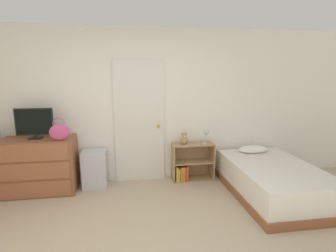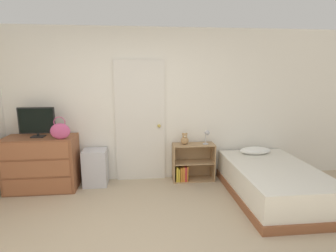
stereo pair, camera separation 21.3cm
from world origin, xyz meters
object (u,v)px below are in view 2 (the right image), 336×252
at_px(tv, 37,122).
at_px(bed, 273,182).
at_px(storage_bin, 95,167).
at_px(desk_lamp, 207,135).
at_px(dresser, 42,163).
at_px(handbag, 60,131).
at_px(bookshelf, 190,165).
at_px(teddy_bear, 185,139).

bearing_deg(tv, bed, -10.64).
relative_size(storage_bin, desk_lamp, 2.44).
height_order(dresser, desk_lamp, desk_lamp).
relative_size(handbag, bed, 0.19).
height_order(tv, bed, tv).
bearing_deg(desk_lamp, dresser, -178.41).
height_order(bookshelf, bed, bookshelf).
relative_size(bookshelf, desk_lamp, 2.89).
xyz_separation_m(storage_bin, bookshelf, (1.58, 0.04, -0.03)).
distance_m(handbag, teddy_bear, 1.96).
xyz_separation_m(dresser, tv, (-0.02, 0.01, 0.67)).
bearing_deg(bed, storage_bin, 164.73).
xyz_separation_m(teddy_bear, bed, (1.20, -0.76, -0.49)).
relative_size(storage_bin, bed, 0.33).
distance_m(handbag, storage_bin, 0.85).
distance_m(teddy_bear, bed, 1.50).
height_order(handbag, teddy_bear, handbag).
relative_size(tv, bookshelf, 0.76).
xyz_separation_m(handbag, bookshelf, (2.01, 0.29, -0.72)).
height_order(dresser, handbag, handbag).
bearing_deg(dresser, handbag, -24.49).
distance_m(tv, bed, 3.67).
height_order(dresser, storage_bin, dresser).
xyz_separation_m(teddy_bear, desk_lamp, (0.37, -0.04, 0.08)).
bearing_deg(teddy_bear, dresser, -177.18).
bearing_deg(tv, teddy_bear, 2.56).
xyz_separation_m(dresser, bed, (3.49, -0.65, -0.19)).
xyz_separation_m(bookshelf, bed, (1.11, -0.77, -0.02)).
height_order(teddy_bear, desk_lamp, desk_lamp).
xyz_separation_m(tv, handbag, (0.39, -0.18, -0.11)).
bearing_deg(desk_lamp, tv, -178.63).
bearing_deg(teddy_bear, desk_lamp, -6.04).
relative_size(storage_bin, teddy_bear, 2.98).
distance_m(dresser, bed, 3.56).
xyz_separation_m(handbag, teddy_bear, (1.92, 0.28, -0.26)).
height_order(dresser, tv, tv).
xyz_separation_m(handbag, desk_lamp, (2.29, 0.24, -0.17)).
distance_m(dresser, teddy_bear, 2.31).
height_order(handbag, desk_lamp, handbag).
bearing_deg(bookshelf, dresser, -177.07).
bearing_deg(tv, bookshelf, 2.67).
distance_m(tv, handbag, 0.44).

